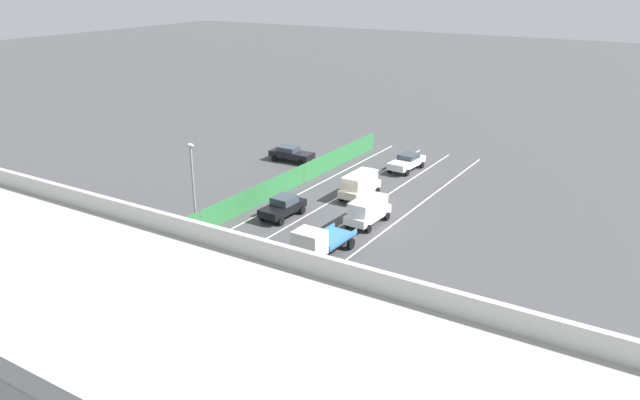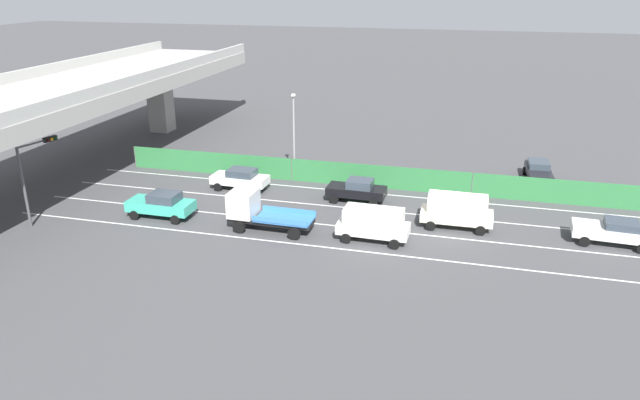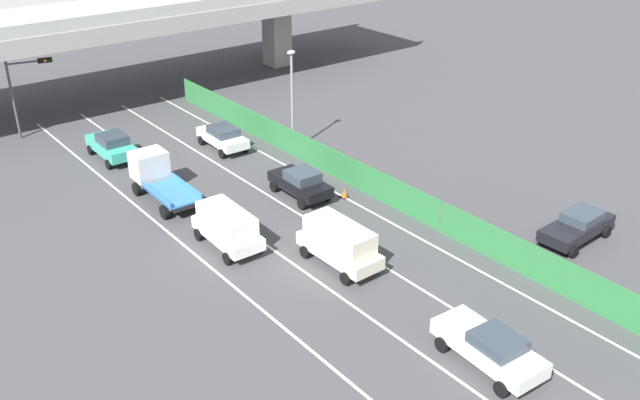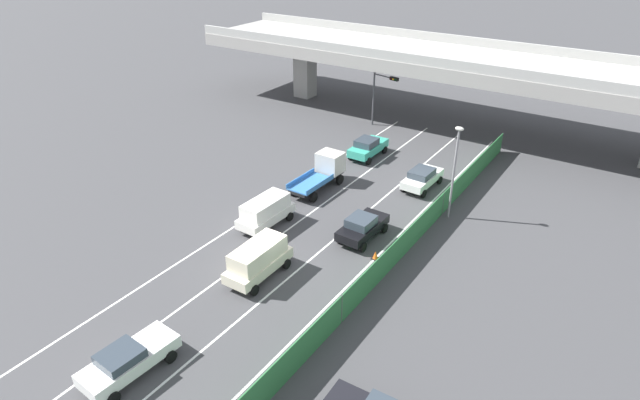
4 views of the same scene
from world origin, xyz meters
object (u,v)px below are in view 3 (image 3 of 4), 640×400
(traffic_cone, at_px, (344,193))
(car_sedan_white, at_px, (223,136))
(car_van_cream, at_px, (339,242))
(car_taxi_teal, at_px, (112,145))
(flatbed_truck_blue, at_px, (156,176))
(car_sedan_black, at_px, (301,182))
(car_van_white, at_px, (227,226))
(traffic_light, at_px, (25,82))
(street_lamp, at_px, (292,91))
(car_hatchback_white, at_px, (490,347))
(parked_sedan_dark, at_px, (578,225))

(traffic_cone, bearing_deg, car_sedan_white, 98.85)
(car_van_cream, xyz_separation_m, car_taxi_teal, (-3.33, 19.43, -0.29))
(flatbed_truck_blue, xyz_separation_m, traffic_cone, (8.49, -7.00, -1.02))
(car_van_cream, height_order, car_sedan_black, car_van_cream)
(car_van_white, bearing_deg, car_van_cream, -55.54)
(traffic_light, bearing_deg, street_lamp, -46.67)
(street_lamp, bearing_deg, flatbed_truck_blue, -176.50)
(car_van_white, xyz_separation_m, traffic_light, (-2.66, 21.90, 2.76))
(car_taxi_teal, distance_m, car_van_white, 14.54)
(car_van_cream, height_order, car_sedan_white, car_van_cream)
(car_hatchback_white, height_order, car_sedan_white, car_sedan_white)
(traffic_light, height_order, traffic_cone, traffic_light)
(car_hatchback_white, height_order, traffic_light, traffic_light)
(car_hatchback_white, distance_m, car_sedan_black, 16.95)
(parked_sedan_dark, bearing_deg, traffic_light, 117.88)
(traffic_light, height_order, street_lamp, street_lamp)
(traffic_light, bearing_deg, car_sedan_white, -48.17)
(car_sedan_black, relative_size, traffic_cone, 7.63)
(car_sedan_black, bearing_deg, street_lamp, 57.42)
(car_taxi_teal, xyz_separation_m, car_hatchback_white, (3.17, -28.86, -0.07))
(car_van_white, relative_size, flatbed_truck_blue, 0.81)
(car_taxi_teal, bearing_deg, car_sedan_white, -24.68)
(flatbed_truck_blue, bearing_deg, car_sedan_white, 29.60)
(car_sedan_white, relative_size, flatbed_truck_blue, 0.80)
(car_sedan_black, bearing_deg, traffic_cone, -41.01)
(car_van_white, xyz_separation_m, car_sedan_white, (6.66, 11.49, -0.28))
(car_sedan_black, bearing_deg, traffic_light, 114.84)
(car_sedan_white, bearing_deg, flatbed_truck_blue, -150.40)
(car_sedan_white, bearing_deg, car_taxi_teal, 155.32)
(car_van_cream, height_order, traffic_cone, car_van_cream)
(traffic_light, bearing_deg, parked_sedan_dark, -62.12)
(car_van_white, bearing_deg, car_taxi_teal, 89.88)
(flatbed_truck_blue, height_order, parked_sedan_dark, flatbed_truck_blue)
(car_taxi_teal, height_order, car_hatchback_white, car_taxi_teal)
(car_van_cream, relative_size, car_hatchback_white, 0.96)
(car_taxi_teal, distance_m, traffic_light, 8.39)
(car_taxi_teal, xyz_separation_m, car_sedan_black, (6.38, -12.22, -0.04))
(car_hatchback_white, relative_size, flatbed_truck_blue, 0.87)
(car_van_cream, relative_size, parked_sedan_dark, 0.98)
(car_taxi_teal, distance_m, parked_sedan_dark, 29.19)
(car_sedan_black, relative_size, parked_sedan_dark, 0.91)
(car_van_white, bearing_deg, parked_sedan_dark, -36.34)
(parked_sedan_dark, distance_m, traffic_light, 37.06)
(traffic_cone, bearing_deg, car_sedan_black, 138.99)
(flatbed_truck_blue, xyz_separation_m, traffic_light, (-2.52, 14.27, 2.67))
(parked_sedan_dark, height_order, traffic_cone, parked_sedan_dark)
(car_sedan_white, bearing_deg, street_lamp, -42.31)
(car_taxi_teal, xyz_separation_m, traffic_light, (-2.69, 7.37, 2.99))
(car_taxi_teal, xyz_separation_m, street_lamp, (10.18, -6.28, 3.25))
(car_van_white, xyz_separation_m, parked_sedan_dark, (14.61, -10.75, -0.31))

